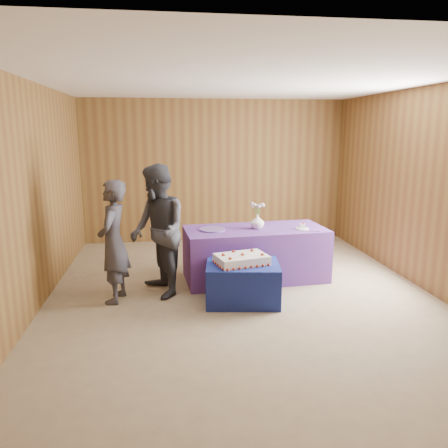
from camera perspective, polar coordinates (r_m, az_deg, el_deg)
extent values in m
plane|color=gray|center=(5.83, 2.24, -9.21)|extent=(6.00, 6.00, 0.00)
cube|color=brown|center=(8.44, -1.22, 6.90)|extent=(5.00, 0.04, 2.70)
cube|color=brown|center=(2.65, 13.78, -5.23)|extent=(5.00, 0.04, 2.70)
cube|color=brown|center=(5.62, -23.66, 3.21)|extent=(0.04, 6.00, 2.70)
cube|color=brown|center=(6.41, 24.99, 4.09)|extent=(0.04, 6.00, 2.70)
cube|color=white|center=(5.46, 2.49, 18.20)|extent=(5.00, 6.00, 0.04)
cube|color=navy|center=(5.54, 2.44, -7.63)|extent=(0.99, 0.82, 0.50)
cube|color=#53338D|center=(6.34, 4.08, -3.89)|extent=(2.06, 1.05, 0.75)
cube|color=white|center=(5.43, 2.31, -4.63)|extent=(0.70, 0.54, 0.11)
sphere|color=#9C220C|center=(5.15, 0.06, -6.04)|extent=(0.03, 0.03, 0.03)
sphere|color=#9C220C|center=(5.39, 6.20, -5.26)|extent=(0.03, 0.03, 0.03)
sphere|color=#9C220C|center=(5.52, -1.50, -4.79)|extent=(0.03, 0.03, 0.03)
sphere|color=#9C220C|center=(5.75, 4.32, -4.13)|extent=(0.03, 0.03, 0.03)
sphere|color=#9C220C|center=(5.25, 0.91, -4.37)|extent=(0.04, 0.04, 0.04)
cone|color=#145919|center=(5.26, 1.18, -4.48)|extent=(0.02, 0.03, 0.02)
sphere|color=#9C220C|center=(5.56, 3.49, -3.45)|extent=(0.04, 0.04, 0.04)
cone|color=#145919|center=(5.56, 3.75, -3.56)|extent=(0.02, 0.03, 0.02)
sphere|color=#9C220C|center=(5.41, 2.32, -3.87)|extent=(0.04, 0.04, 0.04)
cone|color=#145919|center=(5.42, 2.58, -3.98)|extent=(0.02, 0.03, 0.02)
imported|color=white|center=(6.22, 4.37, 0.32)|extent=(0.23, 0.23, 0.20)
cylinder|color=#346628|center=(6.19, 4.70, 1.87)|extent=(0.01, 0.01, 0.14)
sphere|color=#B49AC7|center=(6.19, 5.15, 2.50)|extent=(0.05, 0.05, 0.05)
cylinder|color=#346628|center=(6.21, 4.56, 1.90)|extent=(0.01, 0.01, 0.14)
sphere|color=silver|center=(6.24, 4.82, 2.58)|extent=(0.05, 0.05, 0.05)
cylinder|color=#346628|center=(6.22, 4.34, 1.91)|extent=(0.01, 0.01, 0.14)
sphere|color=#B49AC7|center=(6.25, 4.25, 2.61)|extent=(0.05, 0.05, 0.05)
cylinder|color=#346628|center=(6.21, 4.15, 1.89)|extent=(0.01, 0.01, 0.14)
sphere|color=silver|center=(6.22, 3.78, 2.56)|extent=(0.05, 0.05, 0.05)
cylinder|color=#346628|center=(6.18, 4.10, 1.85)|extent=(0.01, 0.01, 0.14)
sphere|color=#B49AC7|center=(6.16, 3.67, 2.47)|extent=(0.05, 0.05, 0.05)
cylinder|color=#346628|center=(6.16, 4.23, 1.82)|extent=(0.01, 0.01, 0.14)
sphere|color=silver|center=(6.11, 3.99, 2.38)|extent=(0.05, 0.05, 0.05)
cylinder|color=#346628|center=(6.16, 4.46, 1.81)|extent=(0.01, 0.01, 0.14)
sphere|color=#B49AC7|center=(6.10, 4.57, 2.35)|extent=(0.05, 0.05, 0.05)
cylinder|color=#346628|center=(6.17, 4.66, 1.83)|extent=(0.01, 0.01, 0.14)
sphere|color=silver|center=(6.13, 5.05, 2.40)|extent=(0.05, 0.05, 0.05)
cylinder|color=#6952A4|center=(6.12, -1.52, -0.72)|extent=(0.42, 0.42, 0.02)
cylinder|color=white|center=(6.29, 10.18, -0.60)|extent=(0.22, 0.22, 0.01)
cube|color=white|center=(6.28, 10.19, -0.27)|extent=(0.08, 0.07, 0.06)
sphere|color=#9C220C|center=(6.25, 10.27, 0.09)|extent=(0.03, 0.03, 0.03)
cube|color=#BABBBF|center=(6.18, 11.22, -0.91)|extent=(0.25, 0.11, 0.00)
imported|color=#37353F|center=(5.58, -14.25, -2.28)|extent=(0.46, 0.62, 1.54)
imported|color=#33353D|center=(5.65, -8.63, -0.94)|extent=(0.88, 1.00, 1.72)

